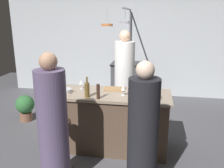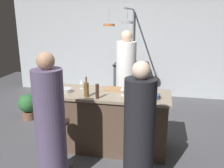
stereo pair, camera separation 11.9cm
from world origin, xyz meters
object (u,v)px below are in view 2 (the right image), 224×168
wine_bottle_dark (134,91)px  mixing_bowl_steel (65,90)px  chef (126,81)px  bar_stool_left (61,141)px  wine_glass_by_chef (123,89)px  wine_bottle_green (150,86)px  potted_plant (28,105)px  mixing_bowl_blue (155,96)px  guest_right (139,139)px  stove_range (131,81)px  wine_bottle_amber (86,89)px  cutting_board (115,89)px  wine_bottle_white (146,92)px  pepper_mill (97,91)px  guest_left (51,128)px  bar_stool_right (140,149)px  wine_glass_near_right_guest (82,82)px

wine_bottle_dark → mixing_bowl_steel: wine_bottle_dark is taller
chef → wine_bottle_dark: chef is taller
bar_stool_left → mixing_bowl_steel: size_ratio=3.46×
bar_stool_left → wine_glass_by_chef: wine_glass_by_chef is taller
wine_bottle_green → potted_plant: bearing=166.3°
wine_glass_by_chef → mixing_bowl_blue: (0.46, -0.03, -0.07)m
chef → guest_right: (0.45, -2.05, -0.08)m
stove_range → wine_glass_by_chef: wine_glass_by_chef is taller
bar_stool_left → wine_bottle_amber: size_ratio=2.31×
bar_stool_left → guest_right: 1.21m
cutting_board → wine_bottle_green: (0.55, -0.07, 0.10)m
stove_range → wine_bottle_white: wine_bottle_white is taller
wine_glass_by_chef → cutting_board: bearing=122.4°
pepper_mill → wine_bottle_green: (0.71, 0.40, 0.01)m
chef → wine_glass_by_chef: (0.12, -1.12, 0.19)m
guest_left → guest_right: 1.03m
stove_range → wine_bottle_green: size_ratio=3.03×
guest_left → pepper_mill: bearing=63.1°
mixing_bowl_steel → potted_plant: bearing=145.1°
guest_right → pepper_mill: size_ratio=7.58×
pepper_mill → potted_plant: bearing=149.8°
wine_bottle_green → wine_glass_by_chef: bearing=-151.8°
bar_stool_right → wine_bottle_green: 0.98m
wine_bottle_amber → wine_glass_near_right_guest: size_ratio=2.02×
potted_plant → bar_stool_left: bearing=-46.3°
guest_left → mixing_bowl_steel: size_ratio=8.39×
cutting_board → mixing_bowl_blue: mixing_bowl_blue is taller
potted_plant → wine_bottle_dark: bearing=-21.8°
bar_stool_left → guest_left: guest_left is taller
chef → wine_bottle_amber: (-0.38, -1.27, 0.19)m
wine_bottle_amber → mixing_bowl_blue: 0.97m
wine_bottle_amber → wine_bottle_dark: wine_bottle_amber is taller
bar_stool_left → wine_bottle_white: bearing=18.0°
stove_range → potted_plant: (-1.83, -1.73, -0.15)m
potted_plant → wine_bottle_white: bearing=-22.3°
bar_stool_left → pepper_mill: 0.84m
bar_stool_right → mixing_bowl_steel: 1.41m
cutting_board → mixing_bowl_blue: (0.63, -0.31, 0.02)m
chef → wine_bottle_green: chef is taller
stove_range → wine_glass_by_chef: size_ratio=6.10×
wine_bottle_dark → wine_bottle_green: bearing=55.4°
wine_glass_near_right_guest → wine_bottle_amber: bearing=-62.1°
potted_plant → cutting_board: (1.86, -0.52, 0.61)m
stove_range → wine_bottle_green: 2.46m
wine_bottle_green → wine_bottle_amber: (-0.88, -0.36, 0.00)m
stove_range → bar_stool_right: stove_range is taller
stove_range → chef: bearing=-86.6°
potted_plant → wine_bottle_green: size_ratio=1.77×
wine_glass_by_chef → mixing_bowl_blue: size_ratio=0.99×
potted_plant → pepper_mill: size_ratio=2.48×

